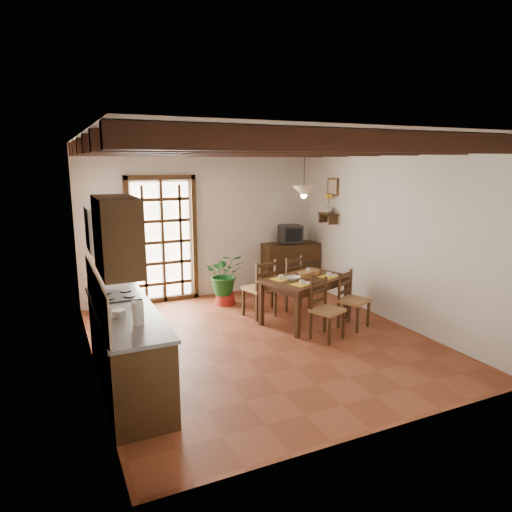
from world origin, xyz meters
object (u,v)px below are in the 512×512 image
chair_near_right (353,310)px  crt_tv (291,234)px  dining_table (305,283)px  kitchen_counter (127,347)px  chair_near_left (326,321)px  sideboard (290,266)px  potted_plant (225,273)px  pendant_lamp (304,190)px  chair_far_right (287,291)px  chair_far_left (260,299)px

chair_near_right → crt_tv: size_ratio=2.01×
dining_table → crt_tv: bearing=48.5°
kitchen_counter → dining_table: 3.10m
chair_near_right → chair_near_left: bearing=174.8°
chair_near_left → crt_tv: bearing=50.9°
kitchen_counter → sideboard: (3.65, 2.83, -0.01)m
potted_plant → pendant_lamp: 2.15m
chair_near_left → potted_plant: (-0.73, 2.15, 0.30)m
dining_table → chair_near_left: chair_near_left is taller
dining_table → chair_near_right: bearing=-64.0°
kitchen_counter → dining_table: (2.92, 1.03, 0.15)m
chair_near_right → pendant_lamp: pendant_lamp is taller
chair_near_left → crt_tv: 2.80m
kitchen_counter → pendant_lamp: (2.92, 1.13, 1.60)m
dining_table → sideboard: (0.73, 1.80, -0.17)m
kitchen_counter → chair_far_right: size_ratio=2.43×
dining_table → potted_plant: potted_plant is taller
chair_far_left → sideboard: 1.80m
sideboard → potted_plant: potted_plant is taller
kitchen_counter → chair_near_left: kitchen_counter is taller
kitchen_counter → sideboard: size_ratio=2.06×
pendant_lamp → chair_far_right: bearing=82.4°
dining_table → chair_near_left: bearing=-116.1°
dining_table → chair_far_right: chair_far_right is taller
potted_plant → dining_table: bearing=-59.6°
chair_near_left → crt_tv: (0.81, 2.54, 0.84)m
pendant_lamp → crt_tv: bearing=66.8°
sideboard → potted_plant: (-1.55, -0.40, 0.11)m
chair_near_right → potted_plant: potted_plant is taller
chair_far_left → pendant_lamp: (0.54, -0.43, 1.78)m
kitchen_counter → pendant_lamp: bearing=21.1°
kitchen_counter → chair_far_left: bearing=33.1°
sideboard → dining_table: bearing=-107.1°
chair_far_left → dining_table: bearing=122.6°
chair_far_right → chair_near_left: bearing=64.4°
chair_far_left → chair_near_left: bearing=96.4°
dining_table → chair_far_left: size_ratio=1.60×
chair_near_right → chair_far_right: bearing=84.8°
dining_table → sideboard: bearing=48.6°
chair_near_right → chair_far_left: size_ratio=0.90×
pendant_lamp → sideboard: bearing=66.9°
sideboard → pendant_lamp: 2.45m
chair_far_left → chair_far_right: 0.67m
chair_far_right → crt_tv: size_ratio=2.14×
kitchen_counter → crt_tv: size_ratio=5.20×
chair_near_right → potted_plant: (-1.36, 1.92, 0.30)m
potted_plant → crt_tv: bearing=14.5°
chair_near_right → sideboard: bearing=60.8°
kitchen_counter → chair_near_right: bearing=8.2°
dining_table → chair_far_right: (0.09, 0.75, -0.34)m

